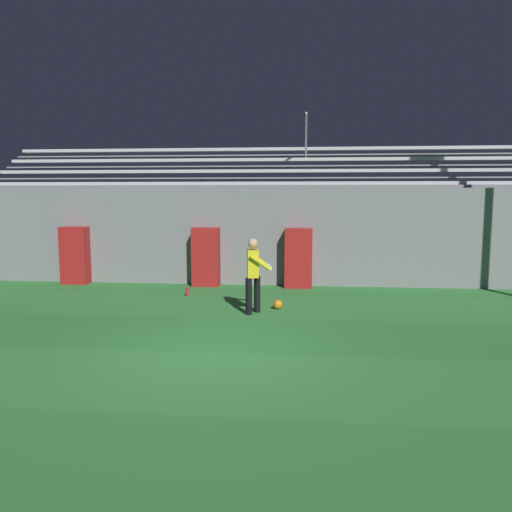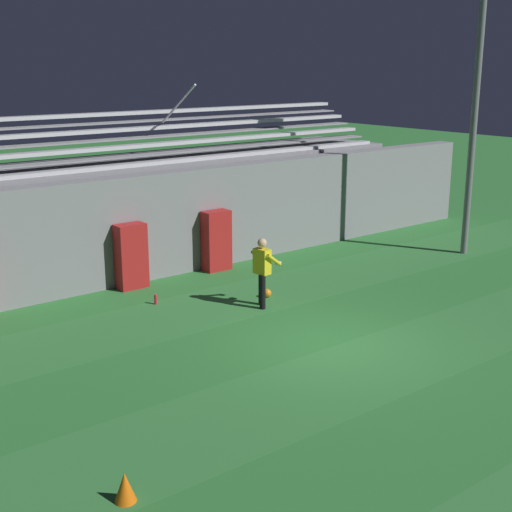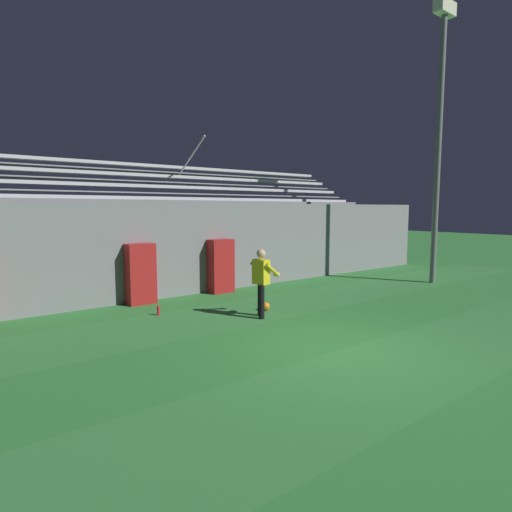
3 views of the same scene
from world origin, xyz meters
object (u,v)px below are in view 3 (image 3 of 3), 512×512
(soccer_ball, at_px, (266,306))
(water_bottle, at_px, (158,311))
(goalkeeper, at_px, (261,278))
(padding_pillar_gate_left, at_px, (141,274))
(padding_pillar_gate_right, at_px, (221,266))
(floodlight_pole, at_px, (440,113))

(soccer_ball, xyz_separation_m, water_bottle, (-2.41, 1.25, 0.01))
(goalkeeper, xyz_separation_m, water_bottle, (-1.90, 1.71, -0.83))
(padding_pillar_gate_left, distance_m, padding_pillar_gate_right, 2.64)
(padding_pillar_gate_right, distance_m, goalkeeper, 3.35)
(water_bottle, bearing_deg, goalkeeper, -41.94)
(padding_pillar_gate_left, relative_size, floodlight_pole, 0.18)
(padding_pillar_gate_left, xyz_separation_m, goalkeeper, (1.70, -3.21, 0.12))
(padding_pillar_gate_left, bearing_deg, goalkeeper, -62.07)
(goalkeeper, bearing_deg, floodlight_pole, 0.31)
(soccer_ball, bearing_deg, goalkeeper, -137.99)
(floodlight_pole, relative_size, water_bottle, 39.61)
(goalkeeper, distance_m, soccer_ball, 1.09)
(goalkeeper, bearing_deg, water_bottle, 138.06)
(goalkeeper, bearing_deg, padding_pillar_gate_right, 73.66)
(padding_pillar_gate_left, height_order, floodlight_pole, floodlight_pole)
(soccer_ball, height_order, water_bottle, water_bottle)
(padding_pillar_gate_left, xyz_separation_m, floodlight_pole, (9.57, -3.17, 5.04))
(padding_pillar_gate_left, xyz_separation_m, padding_pillar_gate_right, (2.64, 0.00, 0.00))
(padding_pillar_gate_left, relative_size, padding_pillar_gate_right, 1.00)
(floodlight_pole, bearing_deg, goalkeeper, -179.69)
(padding_pillar_gate_left, height_order, goalkeeper, padding_pillar_gate_left)
(padding_pillar_gate_right, bearing_deg, goalkeeper, -106.34)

